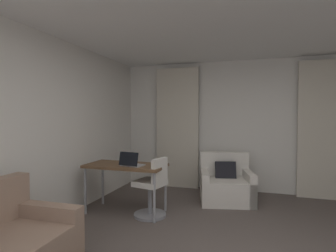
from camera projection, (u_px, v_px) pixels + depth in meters
name	position (u px, v px, depth m)	size (l,w,h in m)	color
wall_window	(245.00, 126.00, 5.35)	(5.12, 0.06, 2.60)	silver
wall_left	(20.00, 132.00, 3.23)	(0.06, 6.12, 2.60)	silver
curtain_left_panel	(177.00, 128.00, 5.65)	(0.90, 0.06, 2.50)	beige
curtain_right_panel	(325.00, 130.00, 4.81)	(0.90, 0.06, 2.50)	beige
armchair	(226.00, 186.00, 4.72)	(1.03, 0.96, 0.83)	silver
desk	(126.00, 169.00, 4.15)	(1.22, 0.60, 0.75)	brown
desk_chair	(152.00, 190.00, 3.98)	(0.48, 0.48, 0.88)	gray
laptop	(131.00, 163.00, 4.00)	(0.36, 0.29, 0.22)	#ADADB2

